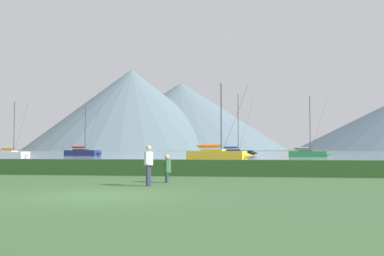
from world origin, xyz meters
The scene contains 12 objects.
ground_plane centered at (0.00, 0.00, 0.00)m, with size 1000.00×1000.00×0.00m, color #385B33.
harbor_water centered at (0.00, 137.00, 0.00)m, with size 320.00×246.00×0.00m, color gray.
hedge_line centered at (0.00, 11.00, 0.45)m, with size 80.00×1.20×0.90m, color #284C23.
sailboat_slip_1 centered at (-36.40, 56.97, 0.60)m, with size 7.27×3.48×9.49m.
sailboat_slip_2 centered at (-31.12, 75.24, 0.72)m, with size 8.82×4.13×10.51m.
sailboat_slip_3 centered at (0.44, 80.75, 0.72)m, with size 8.51×3.06×12.98m.
sailboat_slip_6 centered at (14.10, 70.45, 0.65)m, with size 7.63×2.35×11.16m.
sailboat_slip_7 centered at (-0.25, 45.29, 0.73)m, with size 9.06×4.18×10.18m.
person_seated_viewer centered at (1.07, 5.80, 0.69)m, with size 0.36×0.57×1.25m.
person_standing_walker centered at (0.71, 3.84, 0.97)m, with size 0.36×0.57×1.65m.
distant_hill_central_peak centered at (-107.14, 372.68, 36.24)m, with size 185.59×185.59×72.48m, color slate.
distant_hill_east_ridge centered at (-67.79, 407.08, 32.25)m, with size 200.40×200.40×64.49m, color slate.
Camera 1 is at (5.11, -13.85, 1.52)m, focal length 41.88 mm.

